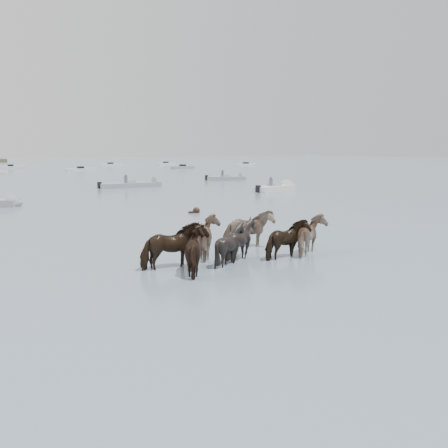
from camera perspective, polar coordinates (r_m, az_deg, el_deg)
ground at (r=15.05m, az=7.68°, el=-5.18°), size 400.00×400.00×0.00m
pony_herd at (r=15.60m, az=1.84°, el=-2.27°), size 7.24×3.93×1.66m
swimming_pony at (r=27.19m, az=-3.60°, el=1.63°), size 0.72×0.44×0.44m
motorboat_c at (r=46.79m, az=-10.83°, el=4.89°), size 6.81×1.72×1.92m
motorboat_d at (r=42.51m, az=6.94°, el=4.55°), size 5.56×2.94×1.92m
motorboat_e at (r=56.43m, az=0.91°, el=5.80°), size 5.47×3.10×1.92m
distant_flotilla at (r=86.85m, az=-26.47°, el=6.11°), size 106.70×28.80×0.93m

